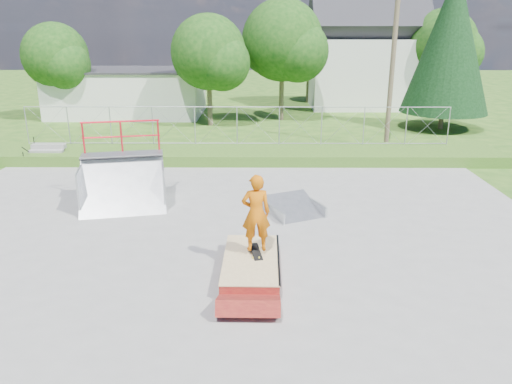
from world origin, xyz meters
TOP-DOWN VIEW (x-y plane):
  - ground at (0.00, 0.00)m, footprint 120.00×120.00m
  - concrete_pad at (0.00, 0.00)m, footprint 20.00×16.00m
  - grass_berm at (0.00, 9.50)m, footprint 24.00×3.00m
  - grind_box at (0.86, -1.71)m, footprint 1.41×2.85m
  - quarter_pipe at (-3.54, 3.12)m, footprint 3.17×2.84m
  - flat_bank_ramp at (2.19, 2.43)m, footprint 2.11×2.16m
  - skateboard at (0.97, -1.47)m, footprint 0.37×0.82m
  - skater at (0.97, -1.47)m, footprint 0.76×0.55m
  - concrete_stairs at (-8.50, 8.70)m, footprint 1.50×1.60m
  - chain_link_fence at (0.00, 10.50)m, footprint 20.00×0.06m
  - utility_building_flat at (-8.00, 22.00)m, footprint 10.00×6.00m
  - gable_house at (9.00, 26.00)m, footprint 8.40×6.08m
  - utility_pole at (7.50, 12.00)m, footprint 0.24×0.24m
  - tree_left_near at (-1.75, 17.83)m, footprint 4.76×4.48m
  - tree_center at (2.78, 19.81)m, footprint 5.44×5.12m
  - tree_left_far at (-11.77, 19.85)m, footprint 4.42×4.16m
  - tree_right_far at (14.27, 23.82)m, footprint 5.10×4.80m
  - tree_back_mid at (5.21, 27.86)m, footprint 4.08×3.84m
  - conifer_tree at (12.00, 17.00)m, footprint 5.04×5.04m

SIDE VIEW (x-z plane):
  - ground at x=0.00m, z-range 0.00..0.00m
  - concrete_pad at x=0.00m, z-range 0.00..0.04m
  - grind_box at x=0.86m, z-range 0.00..0.42m
  - flat_bank_ramp at x=2.19m, z-range 0.00..0.48m
  - grass_berm at x=0.00m, z-range 0.00..0.50m
  - concrete_stairs at x=-8.50m, z-range 0.00..0.80m
  - skateboard at x=0.97m, z-range 0.40..0.53m
  - quarter_pipe at x=-3.54m, z-range 0.00..2.75m
  - chain_link_fence at x=0.00m, z-range 0.50..2.30m
  - skater at x=0.97m, z-range 0.46..2.42m
  - utility_building_flat at x=-8.00m, z-range 0.00..3.00m
  - tree_back_mid at x=5.21m, z-range 0.78..6.48m
  - gable_house at x=9.00m, z-range -0.63..8.31m
  - tree_left_far at x=-11.77m, z-range 0.85..7.02m
  - utility_pole at x=7.50m, z-range 0.00..8.00m
  - tree_left_near at x=-1.75m, z-range 0.91..7.56m
  - tree_right_far at x=14.27m, z-range 0.98..8.10m
  - tree_center at x=2.78m, z-range 1.05..8.65m
  - conifer_tree at x=12.00m, z-range 0.50..9.60m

